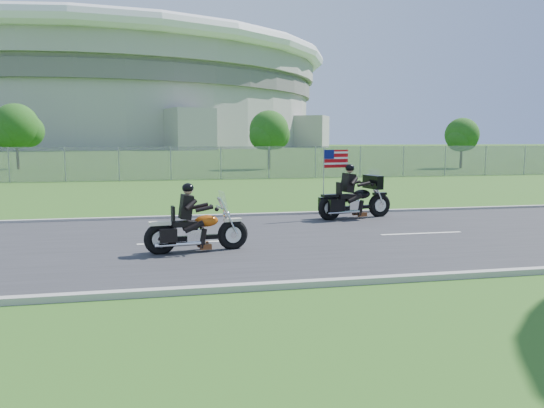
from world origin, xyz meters
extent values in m
plane|color=#2E5019|center=(0.00, 0.00, 0.00)|extent=(420.00, 420.00, 0.00)
cube|color=#28282B|center=(0.00, 0.00, 0.02)|extent=(120.00, 8.00, 0.04)
cube|color=#9E9B93|center=(0.00, 4.05, 0.05)|extent=(120.00, 0.18, 0.12)
cube|color=#9E9B93|center=(0.00, -4.05, 0.05)|extent=(120.00, 0.18, 0.12)
cube|color=gray|center=(-5.00, 20.00, 1.00)|extent=(60.00, 0.03, 2.00)
cylinder|color=#A3A099|center=(-20.00, 170.00, 10.00)|extent=(130.00, 130.00, 20.00)
cylinder|color=#605E5B|center=(-20.00, 170.00, 17.00)|extent=(132.00, 132.00, 4.00)
cylinder|color=#A3A099|center=(-20.00, 170.00, 23.00)|extent=(134.00, 134.00, 6.00)
torus|color=white|center=(-20.00, 170.00, 27.00)|extent=(140.40, 140.40, 4.40)
cylinder|color=#382316|center=(6.00, 30.00, 1.26)|extent=(0.22, 0.22, 2.52)
sphere|color=#254C14|center=(6.00, 30.00, 3.15)|extent=(3.20, 3.20, 3.20)
sphere|color=#254C14|center=(6.64, 30.48, 2.79)|extent=(2.40, 2.40, 2.40)
sphere|color=#254C14|center=(5.44, 29.60, 2.70)|extent=(2.24, 2.24, 2.24)
cylinder|color=#382316|center=(-14.00, 34.00, 1.40)|extent=(0.22, 0.22, 2.80)
sphere|color=#254C14|center=(-14.00, 34.00, 3.50)|extent=(3.60, 3.60, 3.60)
sphere|color=#254C14|center=(-13.28, 34.54, 3.10)|extent=(2.70, 2.70, 2.70)
sphere|color=#254C14|center=(-14.63, 33.55, 3.00)|extent=(2.52, 2.52, 2.52)
cylinder|color=#382316|center=(22.00, 28.00, 1.12)|extent=(0.22, 0.22, 2.24)
sphere|color=#254C14|center=(22.00, 28.00, 2.80)|extent=(2.80, 2.80, 2.80)
sphere|color=#254C14|center=(22.56, 28.42, 2.48)|extent=(2.10, 2.10, 2.10)
sphere|color=#254C14|center=(21.51, 27.65, 2.40)|extent=(1.96, 1.96, 1.96)
torus|color=black|center=(-0.99, -0.89, 0.36)|extent=(0.71, 0.26, 0.69)
torus|color=black|center=(-2.55, -1.11, 0.36)|extent=(0.71, 0.26, 0.69)
ellipsoid|color=#B94F0D|center=(-1.57, -0.97, 0.69)|extent=(0.56, 0.37, 0.26)
cube|color=black|center=(-2.05, -1.04, 0.65)|extent=(0.55, 0.35, 0.11)
cube|color=black|center=(-2.00, -1.03, 1.02)|extent=(0.27, 0.40, 0.51)
sphere|color=black|center=(-1.96, -1.03, 1.42)|extent=(0.28, 0.28, 0.25)
cube|color=silver|center=(-1.20, -0.92, 1.14)|extent=(0.10, 0.43, 0.37)
torus|color=black|center=(4.14, 3.06, 0.39)|extent=(0.79, 0.33, 0.77)
torus|color=black|center=(2.41, 2.73, 0.39)|extent=(0.79, 0.33, 0.77)
ellipsoid|color=black|center=(3.50, 2.94, 0.77)|extent=(0.63, 0.44, 0.29)
cube|color=black|center=(2.97, 2.84, 0.73)|extent=(0.62, 0.41, 0.12)
cube|color=black|center=(3.02, 2.85, 1.13)|extent=(0.32, 0.46, 0.57)
sphere|color=black|center=(3.07, 2.86, 1.58)|extent=(0.33, 0.33, 0.28)
cube|color=black|center=(3.88, 3.01, 1.13)|extent=(0.38, 0.86, 0.42)
cube|color=#B70C11|center=(2.67, 2.99, 1.86)|extent=(0.82, 0.18, 0.54)
camera|label=1|loc=(-2.46, -12.34, 2.45)|focal=35.00mm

